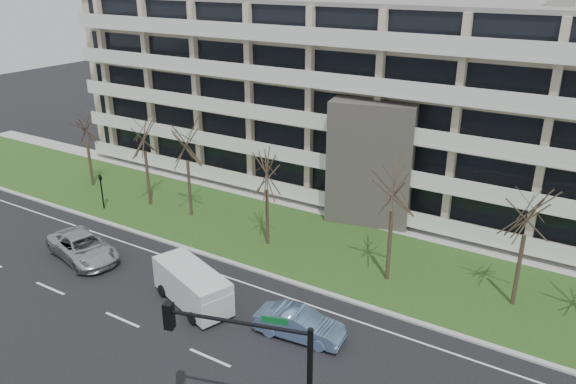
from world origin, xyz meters
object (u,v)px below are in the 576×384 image
Objects in this scene: traffic_signal at (259,369)px; white_van at (193,284)px; silver_pickup at (83,247)px; blue_sedan at (299,324)px; pedestrian_signal at (101,187)px.

white_van is at bearing 126.94° from traffic_signal.
silver_pickup is at bearing -161.99° from white_van.
blue_sedan is 0.79× the size of white_van.
blue_sedan is 8.54m from traffic_signal.
traffic_signal reaches higher than blue_sedan.
blue_sedan is 22.13m from pedestrian_signal.
traffic_signal is 2.27× the size of pedestrian_signal.
pedestrian_signal reaches higher than silver_pickup.
silver_pickup is at bearing 142.66° from traffic_signal.
white_van is 0.89× the size of traffic_signal.
blue_sedan is at bearing 24.21° from white_van.
traffic_signal reaches higher than white_van.
traffic_signal reaches higher than pedestrian_signal.
traffic_signal is at bearing -4.39° from pedestrian_signal.
silver_pickup is 20.32m from traffic_signal.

